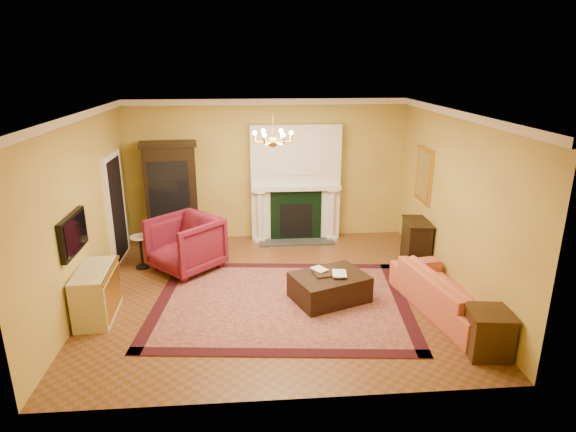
{
  "coord_description": "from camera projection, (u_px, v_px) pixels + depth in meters",
  "views": [
    {
      "loc": [
        -0.37,
        -7.38,
        3.75
      ],
      "look_at": [
        0.26,
        0.3,
        1.25
      ],
      "focal_mm": 30.0,
      "sensor_mm": 36.0,
      "label": 1
    }
  ],
  "objects": [
    {
      "name": "console_table",
      "position": [
        416.0,
        243.0,
        9.22
      ],
      "size": [
        0.5,
        0.78,
        0.82
      ],
      "primitive_type": "cube",
      "rotation": [
        0.0,
        0.0,
        -0.11
      ],
      "color": "black",
      "rests_on": "floor"
    },
    {
      "name": "wall_left",
      "position": [
        81.0,
        212.0,
        7.49
      ],
      "size": [
        0.02,
        5.5,
        3.0
      ],
      "primitive_type": "cube",
      "color": "gold",
      "rests_on": "floor"
    },
    {
      "name": "doorway",
      "position": [
        116.0,
        208.0,
        9.25
      ],
      "size": [
        0.08,
        1.05,
        2.1
      ],
      "color": "white",
      "rests_on": "wall_left"
    },
    {
      "name": "chandelier",
      "position": [
        273.0,
        138.0,
        7.38
      ],
      "size": [
        0.63,
        0.55,
        0.53
      ],
      "color": "gold",
      "rests_on": "ceiling"
    },
    {
      "name": "book_b",
      "position": [
        333.0,
        266.0,
        7.69
      ],
      "size": [
        0.22,
        0.05,
        0.3
      ],
      "primitive_type": "imported",
      "rotation": [
        0.0,
        0.0,
        -0.12
      ],
      "color": "gray",
      "rests_on": "ottoman_tray"
    },
    {
      "name": "leather_ottoman",
      "position": [
        329.0,
        287.0,
        7.83
      ],
      "size": [
        1.37,
        1.19,
        0.43
      ],
      "primitive_type": "cube",
      "rotation": [
        0.0,
        0.0,
        0.37
      ],
      "color": "black",
      "rests_on": "oriental_rug"
    },
    {
      "name": "pedestal_table",
      "position": [
        141.0,
        250.0,
        9.01
      ],
      "size": [
        0.36,
        0.36,
        0.64
      ],
      "color": "black",
      "rests_on": "floor"
    },
    {
      "name": "tv_panel",
      "position": [
        73.0,
        234.0,
        6.97
      ],
      "size": [
        0.09,
        0.95,
        0.58
      ],
      "color": "black",
      "rests_on": "wall_left"
    },
    {
      "name": "topiary_left",
      "position": [
        272.0,
        175.0,
        10.14
      ],
      "size": [
        0.15,
        0.15,
        0.4
      ],
      "color": "gray",
      "rests_on": "fireplace"
    },
    {
      "name": "wall_right",
      "position": [
        455.0,
        203.0,
        7.95
      ],
      "size": [
        0.02,
        5.5,
        3.0
      ],
      "primitive_type": "cube",
      "color": "gold",
      "rests_on": "floor"
    },
    {
      "name": "coral_sofa",
      "position": [
        449.0,
        286.0,
        7.4
      ],
      "size": [
        1.06,
        2.3,
        0.87
      ],
      "primitive_type": "imported",
      "rotation": [
        0.0,
        0.0,
        1.76
      ],
      "color": "#D96145",
      "rests_on": "floor"
    },
    {
      "name": "wall_back",
      "position": [
        267.0,
        170.0,
        10.34
      ],
      "size": [
        6.0,
        0.02,
        3.0
      ],
      "primitive_type": "cube",
      "color": "gold",
      "rests_on": "floor"
    },
    {
      "name": "wall_front",
      "position": [
        287.0,
        282.0,
        5.1
      ],
      "size": [
        6.0,
        0.02,
        3.0
      ],
      "primitive_type": "cube",
      "color": "gold",
      "rests_on": "floor"
    },
    {
      "name": "topiary_right",
      "position": [
        326.0,
        172.0,
        10.22
      ],
      "size": [
        0.17,
        0.17,
        0.45
      ],
      "color": "gray",
      "rests_on": "fireplace"
    },
    {
      "name": "floor",
      "position": [
        274.0,
        292.0,
        8.19
      ],
      "size": [
        6.0,
        5.5,
        0.02
      ],
      "primitive_type": "cube",
      "color": "brown",
      "rests_on": "ground"
    },
    {
      "name": "ottoman_tray",
      "position": [
        326.0,
        273.0,
        7.81
      ],
      "size": [
        0.46,
        0.39,
        0.03
      ],
      "primitive_type": "cube",
      "rotation": [
        0.0,
        0.0,
        0.21
      ],
      "color": "black",
      "rests_on": "leather_ottoman"
    },
    {
      "name": "wingback_armchair",
      "position": [
        185.0,
        241.0,
        8.88
      ],
      "size": [
        1.49,
        1.49,
        1.12
      ],
      "primitive_type": "imported",
      "rotation": [
        0.0,
        0.0,
        -0.79
      ],
      "color": "maroon",
      "rests_on": "floor"
    },
    {
      "name": "gilt_mirror",
      "position": [
        424.0,
        175.0,
        9.23
      ],
      "size": [
        0.06,
        0.76,
        1.05
      ],
      "color": "gold",
      "rests_on": "wall_right"
    },
    {
      "name": "ceiling",
      "position": [
        273.0,
        112.0,
        7.26
      ],
      "size": [
        6.0,
        5.5,
        0.02
      ],
      "primitive_type": "cube",
      "color": "white",
      "rests_on": "wall_back"
    },
    {
      "name": "commode",
      "position": [
        97.0,
        293.0,
        7.27
      ],
      "size": [
        0.54,
        1.07,
        0.78
      ],
      "primitive_type": "cube",
      "rotation": [
        0.0,
        0.0,
        0.05
      ],
      "color": "beige",
      "rests_on": "floor"
    },
    {
      "name": "crown_molding",
      "position": [
        270.0,
        110.0,
        8.18
      ],
      "size": [
        6.0,
        5.5,
        0.12
      ],
      "color": "white",
      "rests_on": "ceiling"
    },
    {
      "name": "oriental_rug",
      "position": [
        282.0,
        302.0,
        7.81
      ],
      "size": [
        4.37,
        3.45,
        0.02
      ],
      "primitive_type": "cube",
      "rotation": [
        0.0,
        0.0,
        -0.1
      ],
      "color": "#440E1A",
      "rests_on": "floor"
    },
    {
      "name": "fireplace",
      "position": [
        295.0,
        185.0,
        10.3
      ],
      "size": [
        1.9,
        0.7,
        2.5
      ],
      "color": "silver",
      "rests_on": "wall_back"
    },
    {
      "name": "book_a",
      "position": [
        315.0,
        264.0,
        7.79
      ],
      "size": [
        0.17,
        0.13,
        0.26
      ],
      "primitive_type": "imported",
      "rotation": [
        0.0,
        0.0,
        0.58
      ],
      "color": "gray",
      "rests_on": "ottoman_tray"
    },
    {
      "name": "china_cabinet",
      "position": [
        172.0,
        196.0,
        10.07
      ],
      "size": [
        1.1,
        0.61,
        2.09
      ],
      "primitive_type": "cube",
      "rotation": [
        0.0,
        0.0,
        0.14
      ],
      "color": "black",
      "rests_on": "floor"
    },
    {
      "name": "end_table",
      "position": [
        488.0,
        334.0,
        6.35
      ],
      "size": [
        0.58,
        0.58,
        0.6
      ],
      "primitive_type": "cube",
      "rotation": [
        0.0,
        0.0,
        -0.12
      ],
      "color": "#371E0F",
      "rests_on": "floor"
    }
  ]
}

